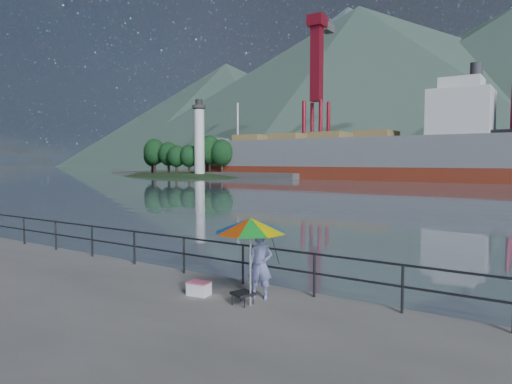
# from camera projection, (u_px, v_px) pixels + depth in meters

# --- Properties ---
(guardrail) EXTENTS (22.00, 0.06, 1.03)m
(guardrail) POSITION_uv_depth(u_px,v_px,m) (158.00, 251.00, 13.19)
(guardrail) COLOR #2D3033
(guardrail) RESTS_ON ground
(lighthouse_islet) EXTENTS (48.00, 26.40, 19.20)m
(lighthouse_islet) POSITION_uv_depth(u_px,v_px,m) (180.00, 174.00, 93.60)
(lighthouse_islet) COLOR #263F1E
(lighthouse_islet) RESTS_ON ground
(fisherman) EXTENTS (0.66, 0.56, 1.53)m
(fisherman) POSITION_uv_depth(u_px,v_px,m) (260.00, 265.00, 10.32)
(fisherman) COLOR navy
(fisherman) RESTS_ON ground
(beach_umbrella) EXTENTS (1.93, 1.93, 1.91)m
(beach_umbrella) POSITION_uv_depth(u_px,v_px,m) (250.00, 225.00, 9.73)
(beach_umbrella) COLOR white
(beach_umbrella) RESTS_ON ground
(folding_stool) EXTENTS (0.53, 0.53, 0.27)m
(folding_stool) POSITION_uv_depth(u_px,v_px,m) (243.00, 298.00, 9.92)
(folding_stool) COLOR black
(folding_stool) RESTS_ON ground
(cooler_bag) EXTENTS (0.54, 0.39, 0.29)m
(cooler_bag) POSITION_uv_depth(u_px,v_px,m) (199.00, 289.00, 10.61)
(cooler_bag) COLOR white
(cooler_bag) RESTS_ON ground
(fishing_rod) EXTENTS (0.62, 1.46, 1.11)m
(fishing_rod) POSITION_uv_depth(u_px,v_px,m) (275.00, 285.00, 11.51)
(fishing_rod) COLOR black
(fishing_rod) RESTS_ON ground
(bulk_carrier) EXTENTS (58.04, 10.05, 14.50)m
(bulk_carrier) POSITION_uv_depth(u_px,v_px,m) (359.00, 155.00, 80.72)
(bulk_carrier) COLOR maroon
(bulk_carrier) RESTS_ON ground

